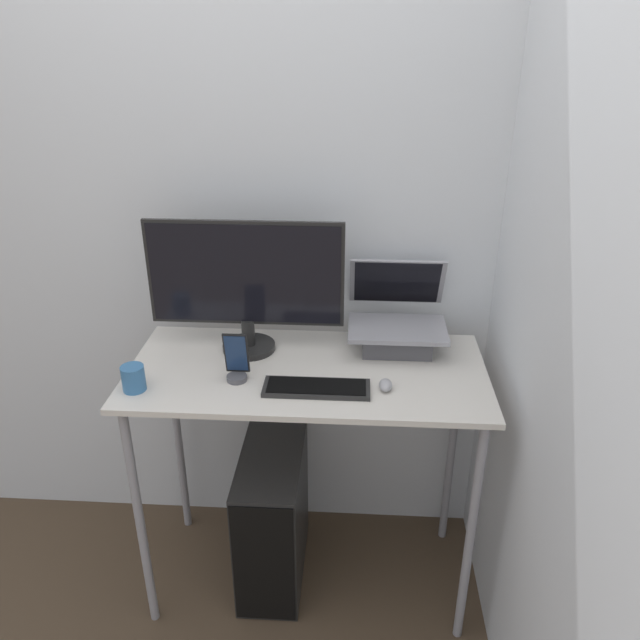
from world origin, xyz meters
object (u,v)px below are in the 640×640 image
(laptop, at_px, (397,326))
(cell_phone, at_px, (237,363))
(computer_tower, at_px, (273,516))
(monitor, at_px, (246,285))
(mouse, at_px, (386,385))
(keyboard, at_px, (317,388))

(laptop, bearing_deg, cell_phone, -153.58)
(cell_phone, relative_size, computer_tower, 0.30)
(monitor, bearing_deg, cell_phone, -91.07)
(computer_tower, bearing_deg, mouse, -17.87)
(monitor, relative_size, keyboard, 1.98)
(laptop, xyz_separation_m, monitor, (-0.51, -0.05, 0.17))
(mouse, relative_size, cell_phone, 0.40)
(monitor, relative_size, cell_phone, 4.00)
(keyboard, bearing_deg, mouse, 5.17)
(mouse, bearing_deg, laptop, 81.17)
(laptop, bearing_deg, keyboard, -129.96)
(monitor, bearing_deg, laptop, 5.93)
(monitor, height_order, cell_phone, monitor)
(laptop, distance_m, keyboard, 0.41)
(monitor, xyz_separation_m, keyboard, (0.25, -0.26, -0.24))
(laptop, relative_size, mouse, 5.09)
(mouse, bearing_deg, keyboard, -174.83)
(laptop, xyz_separation_m, keyboard, (-0.26, -0.31, -0.07))
(monitor, xyz_separation_m, mouse, (0.47, -0.24, -0.23))
(cell_phone, bearing_deg, keyboard, -11.49)
(laptop, xyz_separation_m, computer_tower, (-0.44, -0.16, -0.74))
(laptop, bearing_deg, mouse, -98.83)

